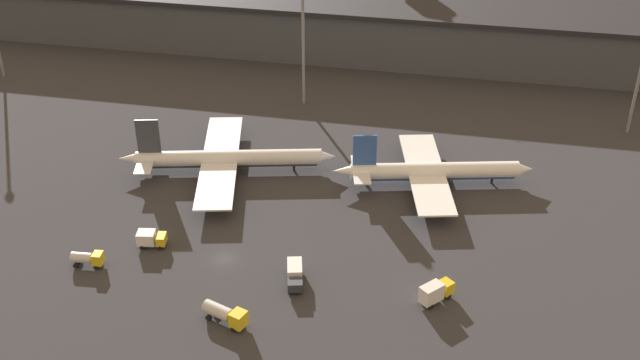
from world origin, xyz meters
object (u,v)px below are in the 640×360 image
at_px(airplane_0, 226,159).
at_px(service_vehicle_1, 87,258).
at_px(service_vehicle_0, 225,314).
at_px(service_vehicle_3, 151,238).
at_px(service_vehicle_2, 295,274).
at_px(service_vehicle_4, 435,292).
at_px(airplane_1, 432,171).

height_order(airplane_0, service_vehicle_1, airplane_0).
height_order(service_vehicle_0, service_vehicle_1, service_vehicle_0).
distance_m(service_vehicle_0, service_vehicle_3, 25.29).
bearing_deg(service_vehicle_2, airplane_0, -159.75).
distance_m(airplane_0, service_vehicle_4, 55.58).
bearing_deg(airplane_1, service_vehicle_1, -158.56).
xyz_separation_m(airplane_0, service_vehicle_2, (21.73, -32.20, -1.32)).
relative_size(service_vehicle_0, service_vehicle_2, 1.05).
relative_size(airplane_0, service_vehicle_4, 7.28).
bearing_deg(service_vehicle_2, service_vehicle_3, -113.73).
xyz_separation_m(service_vehicle_2, service_vehicle_4, (23.24, -0.46, 0.36)).
bearing_deg(service_vehicle_0, airplane_1, 79.87).
bearing_deg(airplane_0, service_vehicle_4, -49.10).
relative_size(service_vehicle_2, service_vehicle_3, 1.40).
bearing_deg(airplane_1, airplane_0, 171.36).
height_order(service_vehicle_2, service_vehicle_3, service_vehicle_3).
xyz_separation_m(airplane_0, service_vehicle_0, (13.40, -44.19, -1.17)).
relative_size(airplane_0, service_vehicle_0, 5.59).
bearing_deg(service_vehicle_1, service_vehicle_2, -0.14).
distance_m(airplane_0, service_vehicle_3, 27.99).
distance_m(airplane_0, service_vehicle_2, 38.87).
bearing_deg(service_vehicle_4, airplane_0, 95.86).
height_order(airplane_1, service_vehicle_2, airplane_1).
distance_m(service_vehicle_0, service_vehicle_1, 28.89).
relative_size(airplane_1, service_vehicle_1, 7.08).
bearing_deg(service_vehicle_1, service_vehicle_4, -2.29).
bearing_deg(airplane_1, service_vehicle_3, -159.99).
distance_m(airplane_1, service_vehicle_0, 55.11).
distance_m(airplane_0, airplane_1, 41.58).
bearing_deg(service_vehicle_1, service_vehicle_3, 37.18).
bearing_deg(service_vehicle_0, airplane_0, 127.35).
height_order(airplane_0, service_vehicle_2, airplane_0).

